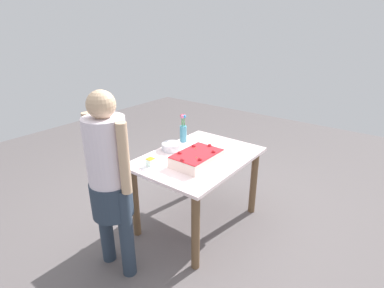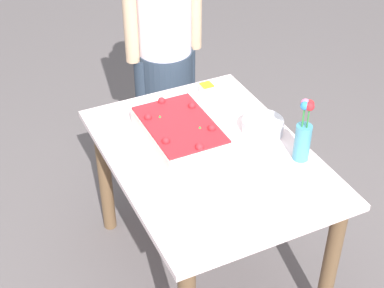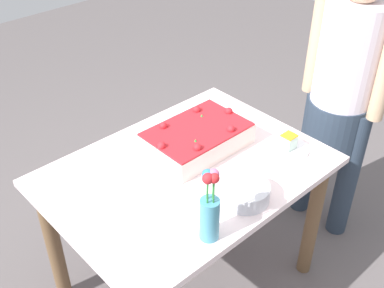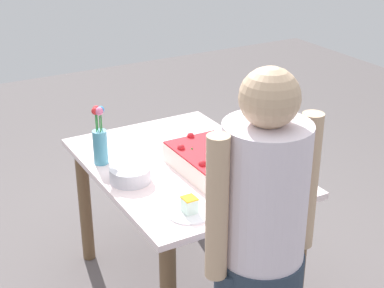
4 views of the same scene
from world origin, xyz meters
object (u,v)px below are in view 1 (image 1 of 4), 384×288
at_px(flower_vase, 183,130).
at_px(serving_plate_with_slice, 150,164).
at_px(fruit_bowl, 172,147).
at_px(person_standing, 109,175).
at_px(sheet_cake, 197,158).
at_px(cake_knife, 228,146).

bearing_deg(flower_vase, serving_plate_with_slice, 12.77).
bearing_deg(flower_vase, fruit_bowl, 11.23).
xyz_separation_m(serving_plate_with_slice, person_standing, (0.46, 0.03, 0.09)).
relative_size(sheet_cake, flower_vase, 1.49).
distance_m(flower_vase, fruit_bowl, 0.26).
distance_m(fruit_bowl, person_standing, 0.86).
bearing_deg(fruit_bowl, cake_knife, 137.18).
relative_size(fruit_bowl, person_standing, 0.13).
height_order(sheet_cake, flower_vase, flower_vase).
distance_m(sheet_cake, flower_vase, 0.55).
distance_m(sheet_cake, fruit_bowl, 0.39).
relative_size(cake_knife, fruit_bowl, 1.08).
bearing_deg(person_standing, fruit_bowl, 8.70).
xyz_separation_m(sheet_cake, flower_vase, (-0.34, -0.43, 0.07)).
bearing_deg(sheet_cake, serving_plate_with_slice, -44.34).
height_order(fruit_bowl, person_standing, person_standing).
distance_m(cake_knife, person_standing, 1.30).
xyz_separation_m(serving_plate_with_slice, cake_knife, (-0.81, 0.30, -0.02)).
distance_m(cake_knife, flower_vase, 0.49).
height_order(cake_knife, person_standing, person_standing).
relative_size(serving_plate_with_slice, cake_knife, 0.93).
bearing_deg(fruit_bowl, flower_vase, -168.77).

